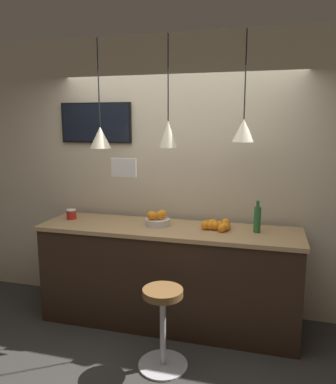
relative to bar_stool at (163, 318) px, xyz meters
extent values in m
plane|color=#33302D|center=(-0.14, 0.08, -0.43)|extent=(14.00, 14.00, 0.00)
cube|color=beige|center=(-0.14, 1.13, 1.02)|extent=(8.00, 0.06, 2.90)
cube|color=black|center=(-0.14, 0.69, 0.05)|extent=(2.52, 0.62, 0.97)
cube|color=tan|center=(-0.14, 0.69, 0.55)|extent=(2.56, 0.66, 0.04)
cylinder|color=#B7B7BC|center=(0.00, 0.00, -0.42)|extent=(0.41, 0.41, 0.02)
cylinder|color=#B7B7BC|center=(0.00, 0.00, -0.11)|extent=(0.05, 0.05, 0.61)
cylinder|color=brown|center=(0.00, 0.00, 0.22)|extent=(0.33, 0.33, 0.06)
cylinder|color=beige|center=(-0.26, 0.74, 0.61)|extent=(0.25, 0.25, 0.07)
sphere|color=orange|center=(-0.22, 0.78, 0.68)|extent=(0.08, 0.08, 0.08)
sphere|color=orange|center=(-0.23, 0.72, 0.68)|extent=(0.09, 0.09, 0.09)
sphere|color=orange|center=(-0.29, 0.69, 0.68)|extent=(0.08, 0.08, 0.08)
sphere|color=orange|center=(-0.31, 0.69, 0.68)|extent=(0.09, 0.09, 0.09)
sphere|color=orange|center=(0.42, 0.76, 0.61)|extent=(0.07, 0.07, 0.07)
sphere|color=orange|center=(0.35, 0.74, 0.61)|extent=(0.07, 0.07, 0.07)
sphere|color=orange|center=(0.41, 0.71, 0.61)|extent=(0.08, 0.08, 0.08)
sphere|color=orange|center=(0.39, 0.65, 0.61)|extent=(0.08, 0.08, 0.08)
sphere|color=orange|center=(0.26, 0.80, 0.61)|extent=(0.08, 0.08, 0.08)
sphere|color=orange|center=(0.32, 0.71, 0.62)|extent=(0.08, 0.08, 0.08)
sphere|color=orange|center=(0.22, 0.70, 0.62)|extent=(0.09, 0.09, 0.09)
sphere|color=orange|center=(0.33, 0.74, 0.61)|extent=(0.07, 0.07, 0.07)
sphere|color=orange|center=(0.23, 0.73, 0.62)|extent=(0.09, 0.09, 0.09)
sphere|color=orange|center=(0.35, 0.78, 0.61)|extent=(0.08, 0.08, 0.08)
sphere|color=orange|center=(0.40, 0.85, 0.62)|extent=(0.08, 0.08, 0.08)
sphere|color=orange|center=(0.27, 0.71, 0.61)|extent=(0.08, 0.08, 0.08)
sphere|color=orange|center=(0.28, 0.79, 0.62)|extent=(0.09, 0.09, 0.09)
cylinder|color=#286B33|center=(0.70, 0.74, 0.69)|extent=(0.07, 0.07, 0.24)
cylinder|color=#286B33|center=(0.70, 0.74, 0.84)|extent=(0.03, 0.03, 0.06)
cylinder|color=red|center=(-1.21, 0.74, 0.62)|extent=(0.10, 0.10, 0.09)
cylinder|color=white|center=(-1.21, 0.74, 0.67)|extent=(0.10, 0.10, 0.01)
cylinder|color=black|center=(-0.83, 0.70, 1.95)|extent=(0.01, 0.01, 0.83)
cone|color=beige|center=(-0.83, 0.70, 1.44)|extent=(0.21, 0.21, 0.21)
sphere|color=#F9EFCC|center=(-0.83, 0.70, 1.35)|extent=(0.04, 0.04, 0.04)
cylinder|color=black|center=(-0.14, 0.70, 1.98)|extent=(0.01, 0.01, 0.77)
cone|color=beige|center=(-0.14, 0.70, 1.47)|extent=(0.17, 0.17, 0.25)
sphere|color=#F9EFCC|center=(-0.14, 0.70, 1.37)|extent=(0.04, 0.04, 0.04)
cylinder|color=black|center=(0.55, 0.70, 1.99)|extent=(0.01, 0.01, 0.76)
cone|color=beige|center=(0.55, 0.70, 1.51)|extent=(0.20, 0.20, 0.20)
sphere|color=#F9EFCC|center=(0.55, 0.70, 1.43)|extent=(0.04, 0.04, 0.04)
cube|color=black|center=(-1.06, 1.08, 1.58)|extent=(0.81, 0.04, 0.43)
cube|color=black|center=(-1.06, 1.06, 1.58)|extent=(0.78, 0.01, 0.40)
cube|color=white|center=(-0.49, 0.44, 1.18)|extent=(0.24, 0.01, 0.17)
camera|label=1|loc=(0.77, -2.72, 1.57)|focal=35.00mm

